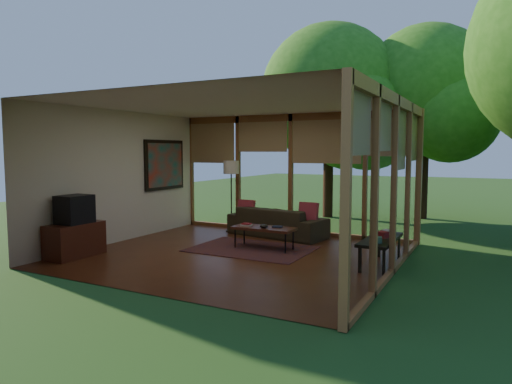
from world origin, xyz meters
The scene contains 25 objects.
floor centered at (0.00, 0.00, 0.00)m, with size 5.50×5.50×0.00m, color brown.
ceiling centered at (0.00, 0.00, 2.70)m, with size 5.50×5.50×0.00m, color white.
wall_left centered at (-2.75, 0.00, 1.35)m, with size 0.04×5.00×2.70m, color silver.
wall_front centered at (0.00, -2.50, 1.35)m, with size 5.50×0.04×2.70m, color silver.
window_wall_back centered at (0.00, 2.50, 1.35)m, with size 5.50×0.12×2.70m, color brown.
window_wall_right centered at (2.75, 0.00, 1.35)m, with size 0.12×5.00×2.70m, color brown.
tree_nw centered at (-0.09, 5.46, 3.46)m, with size 3.87×3.87×5.41m.
tree_ne centered at (2.34, 6.33, 3.54)m, with size 3.49×3.49×5.29m.
rug centered at (0.03, 0.55, 0.01)m, with size 2.24×1.59×0.01m, color maroon.
sofa centered at (-0.10, 2.00, 0.32)m, with size 2.19×0.86×0.64m, color #322919.
pillow_left centered at (-0.85, 1.95, 0.57)m, with size 0.38×0.13×0.38m, color maroon.
pillow_right centered at (0.65, 1.95, 0.58)m, with size 0.40×0.13×0.40m, color maroon.
ct_book_lower centered at (-0.12, 0.63, 0.44)m, with size 0.21×0.16×0.03m, color #AEA49D.
ct_book_upper centered at (-0.12, 0.63, 0.47)m, with size 0.16×0.12×0.03m, color maroon.
ct_book_side centered at (0.48, 0.76, 0.44)m, with size 0.18×0.14×0.03m, color #151B30.
ct_bowl centered at (0.28, 0.58, 0.46)m, with size 0.16×0.16×0.07m, color black.
media_cabinet centered at (-2.47, -1.44, 0.30)m, with size 0.50×1.00×0.60m, color #502316.
television centered at (-2.45, -1.44, 0.85)m, with size 0.45×0.55×0.50m, color black.
console_book_a centered at (2.40, 0.05, 0.50)m, with size 0.24×0.17×0.09m, color #335948.
console_book_b centered at (2.40, 0.50, 0.50)m, with size 0.22×0.16×0.10m, color maroon.
console_book_c centered at (2.40, 0.90, 0.49)m, with size 0.24×0.18×0.07m, color #AEA49D.
floor_lamp centered at (-1.29, 2.02, 1.41)m, with size 0.36×0.36×1.65m.
coffee_table centered at (0.23, 0.68, 0.39)m, with size 1.20×0.50×0.43m.
side_console centered at (2.40, 0.45, 0.41)m, with size 0.60×1.40×0.46m.
wall_painting centered at (-2.71, 1.40, 1.55)m, with size 0.06×1.35×1.15m.
Camera 1 is at (4.07, -7.02, 1.88)m, focal length 32.00 mm.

